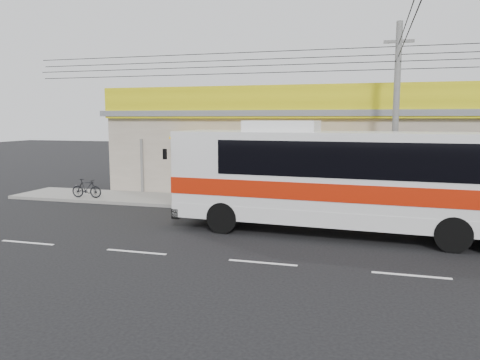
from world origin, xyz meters
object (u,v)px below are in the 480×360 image
object	(u,v)px
motorbike_red	(196,189)
utility_pole	(398,57)
motorbike_dark	(87,188)
coach_bus	(363,175)

from	to	relation	value
motorbike_red	utility_pole	xyz separation A→B (m)	(9.10, -0.56, 5.89)
utility_pole	motorbike_dark	bearing A→B (deg)	-178.52
coach_bus	motorbike_red	xyz separation A→B (m)	(-7.93, 4.44, -1.45)
coach_bus	utility_pole	xyz separation A→B (m)	(1.16, 3.88, 4.44)
motorbike_dark	utility_pole	size ratio (longest dim) A/B	0.05
coach_bus	motorbike_dark	bearing A→B (deg)	168.32
motorbike_red	motorbike_dark	xyz separation A→B (m)	(-5.47, -0.94, -0.07)
coach_bus	motorbike_dark	size ratio (longest dim) A/B	8.31
motorbike_dark	utility_pole	world-z (taller)	utility_pole
coach_bus	motorbike_red	bearing A→B (deg)	153.75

